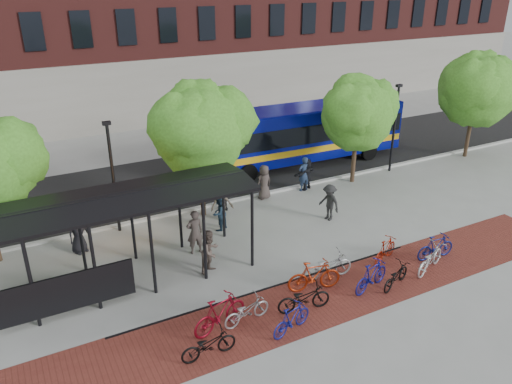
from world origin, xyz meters
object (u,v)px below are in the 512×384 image
tree_c (359,110)px  bike_11 (436,247)px  bus_shelter (107,211)px  pedestrian_7 (304,174)px  pedestrian_6 (264,182)px  pedestrian_0 (78,232)px  lamp_post_left (113,175)px  bike_9 (385,250)px  pedestrian_3 (222,204)px  pedestrian_8 (210,252)px  tree_b (201,125)px  tree_d (478,86)px  pedestrian_2 (219,213)px  bike_5 (314,276)px  pedestrian_9 (329,202)px  pedestrian_5 (306,174)px  bike_8 (396,276)px  bike_1 (220,313)px  bike_7 (371,276)px  bike_4 (304,298)px  lamp_post_right (394,126)px  pedestrian_4 (223,194)px  bike_3 (292,319)px  bike_0 (208,345)px  bus (301,131)px  pedestrian_1 (195,232)px  bike_10 (430,259)px  bike_2 (247,311)px

tree_c → bike_11: (-2.22, -8.23, -3.51)m
bus_shelter → pedestrian_7: size_ratio=5.58×
pedestrian_6 → pedestrian_7: pedestrian_7 is taller
bus_shelter → pedestrian_0: 3.69m
lamp_post_left → bike_9: 11.99m
pedestrian_3 → pedestrian_8: 4.46m
tree_b → tree_d: bearing=0.0°
tree_b → pedestrian_2: (-0.03, -1.81, -3.62)m
tree_c → pedestrian_0: size_ratio=3.23×
bike_5 → bike_11: 5.66m
pedestrian_3 → tree_c: bearing=15.6°
bike_5 → pedestrian_9: 5.91m
pedestrian_5 → pedestrian_8: bearing=13.4°
bike_8 → pedestrian_0: bearing=30.8°
bike_1 → bike_7: bike_1 is taller
tree_c → pedestrian_5: size_ratio=3.39×
pedestrian_7 → bike_4: bearing=51.2°
bike_9 → bike_7: bearing=103.7°
lamp_post_left → lamp_post_right: bearing=0.0°
bike_1 → pedestrian_4: size_ratio=1.25×
bike_1 → bike_3: 2.34m
bike_0 → bike_7: (6.70, 0.50, 0.11)m
bike_5 → pedestrian_6: 8.34m
bus → bike_7: (-4.89, -12.59, -1.43)m
lamp_post_right → pedestrian_1: (-13.65, -3.48, -1.77)m
lamp_post_right → pedestrian_5: (-5.88, 0.02, -1.87)m
pedestrian_1 → pedestrian_9: pedestrian_1 is taller
bus_shelter → pedestrian_5: bus_shelter is taller
pedestrian_3 → bike_10: bearing=-46.3°
bike_3 → pedestrian_5: bearing=-51.3°
bike_7 → pedestrian_5: bearing=-34.2°
bike_9 → pedestrian_6: bearing=-11.3°
pedestrian_9 → bike_2: bearing=-66.6°
bike_9 → bike_10: (1.05, -1.37, 0.03)m
bus → bike_0: 17.55m
bike_2 → pedestrian_8: pedestrian_8 is taller
tree_b → bike_9: 9.70m
bike_3 → pedestrian_6: 10.54m
bike_11 → pedestrian_6: pedestrian_6 is taller
pedestrian_1 → pedestrian_8: pedestrian_1 is taller
bike_7 → pedestrian_3: (-2.55, 7.72, 0.28)m
tree_d → pedestrian_5: 12.51m
lamp_post_left → pedestrian_9: lamp_post_left is taller
bus_shelter → pedestrian_6: 9.78m
bike_0 → bus: bearing=-41.1°
tree_c → lamp_post_left: tree_c is taller
bus_shelter → bike_11: (12.00, -4.40, -2.46)m
tree_c → pedestrian_3: bearing=-173.4°
bike_9 → bus_shelter: bearing=48.6°
lamp_post_right → bike_10: lamp_post_right is taller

